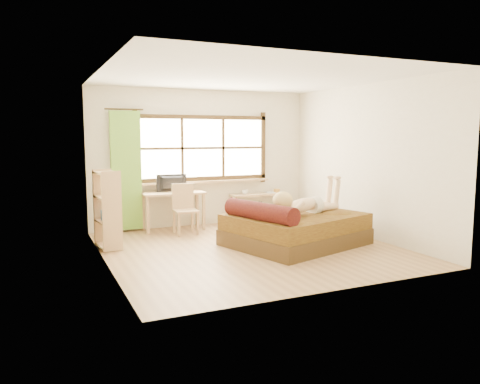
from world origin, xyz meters
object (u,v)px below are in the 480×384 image
chair (184,206)px  bed (293,228)px  kitten (254,208)px  desk (173,197)px  pipe_shelf (258,201)px  bookshelf (107,209)px  woman (305,195)px

chair → bed: bearing=-48.4°
kitten → desk: bearing=96.2°
desk → pipe_shelf: bearing=5.6°
chair → bookshelf: 1.61m
woman → pipe_shelf: woman is taller
chair → pipe_shelf: bearing=17.3°
bed → chair: (-1.36, 1.64, 0.23)m
bed → kitten: (-0.67, 0.11, 0.36)m
chair → bookshelf: size_ratio=0.73×
kitten → desk: size_ratio=0.26×
kitten → bookshelf: 2.34m
pipe_shelf → bookshelf: (-3.24, -1.11, 0.20)m
woman → pipe_shelf: bearing=67.9°
woman → pipe_shelf: (0.21, 2.16, -0.39)m
pipe_shelf → woman: bearing=-95.1°
woman → chair: bearing=116.4°
bed → desk: 2.51m
bed → pipe_shelf: 2.17m
woman → desk: woman is taller
desk → pipe_shelf: size_ratio=1.00×
woman → desk: (-1.66, 2.04, -0.19)m
bed → desk: bearing=109.6°
bed → bookshelf: (-2.83, 1.02, 0.36)m
desk → chair: (0.10, -0.37, -0.12)m
woman → pipe_shelf: size_ratio=1.22×
woman → desk: 2.64m
chair → pipe_shelf: 1.84m
pipe_shelf → bookshelf: 3.44m
bed → desk: bed is taller
chair → pipe_shelf: chair is taller
bookshelf → pipe_shelf: bearing=11.7°
kitten → desk: (-0.79, 1.89, -0.01)m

